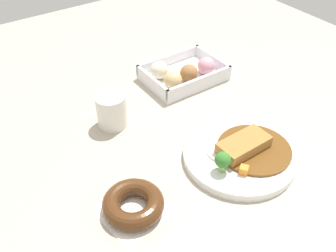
% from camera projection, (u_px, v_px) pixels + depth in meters
% --- Properties ---
extents(ground_plane, '(1.60, 1.60, 0.00)m').
position_uv_depth(ground_plane, '(167.00, 130.00, 0.89)').
color(ground_plane, '#B2A893').
extents(curry_plate, '(0.24, 0.24, 0.06)m').
position_uv_depth(curry_plate, '(240.00, 154.00, 0.81)').
color(curry_plate, white).
rests_on(curry_plate, ground_plane).
extents(donut_box, '(0.21, 0.15, 0.06)m').
position_uv_depth(donut_box, '(183.00, 74.00, 1.04)').
color(donut_box, white).
rests_on(donut_box, ground_plane).
extents(chocolate_ring_donut, '(0.13, 0.13, 0.04)m').
position_uv_depth(chocolate_ring_donut, '(133.00, 204.00, 0.70)').
color(chocolate_ring_donut, white).
rests_on(chocolate_ring_donut, ground_plane).
extents(coffee_mug, '(0.07, 0.07, 0.08)m').
position_uv_depth(coffee_mug, '(112.00, 111.00, 0.88)').
color(coffee_mug, silver).
rests_on(coffee_mug, ground_plane).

